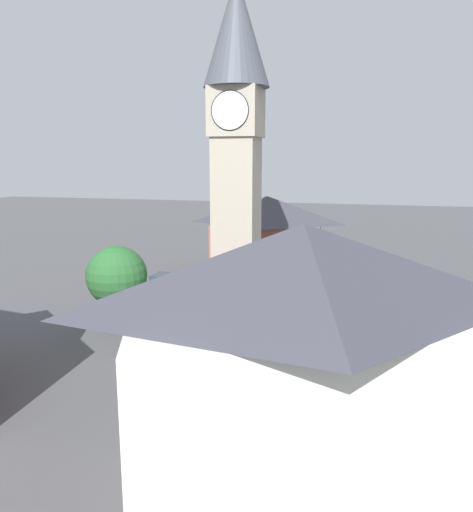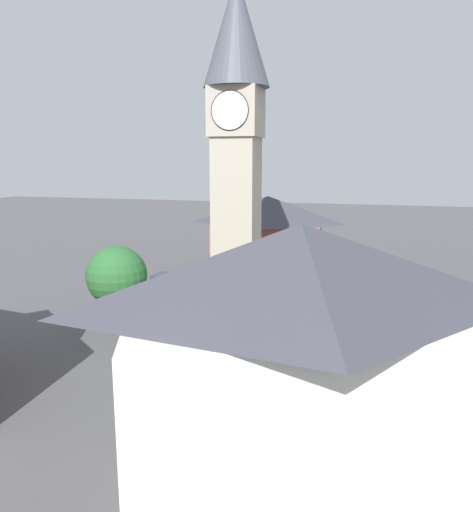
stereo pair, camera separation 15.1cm
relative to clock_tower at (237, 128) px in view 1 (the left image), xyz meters
name	(u,v)px [view 1 (the left image)]	position (x,y,z in m)	size (l,w,h in m)	color
ground_plane	(236,327)	(0.00, 0.00, -13.65)	(200.00, 200.00, 0.00)	#4C4C4F
clock_tower	(237,128)	(0.00, 0.00, 0.00)	(4.29, 4.29, 23.28)	gray
car_blue_kerb	(414,376)	(11.26, -7.03, -12.88)	(3.83, 4.31, 1.53)	black
car_silver_kerb	(163,282)	(-8.93, 7.72, -12.88)	(1.98, 4.21, 1.53)	white
car_red_corner	(182,349)	(-1.52, -6.69, -12.88)	(3.67, 4.38, 1.53)	white
car_white_side	(359,318)	(8.34, 1.85, -12.88)	(4.41, 2.59, 1.53)	#2D5BB7
car_black_far	(312,299)	(4.66, 5.79, -12.88)	(3.92, 4.26, 1.53)	silver
pedestrian	(341,290)	(6.74, 8.18, -12.64)	(0.56, 0.23, 1.69)	#2D3351
tree	(117,276)	(-7.30, -3.47, -9.62)	(4.03, 4.03, 6.07)	brown
building_shop_left	(267,235)	(-1.15, 16.21, -9.54)	(11.57, 7.22, 8.03)	#995142
building_terrace_right	(300,366)	(6.65, -16.72, -8.69)	(13.21, 10.51, 9.71)	silver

